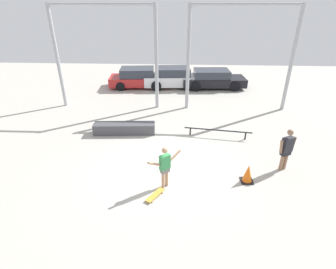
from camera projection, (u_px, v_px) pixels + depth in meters
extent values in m
plane|color=#B2ADA3|center=(166.00, 168.00, 9.97)|extent=(36.00, 36.00, 0.00)
cylinder|color=tan|center=(163.00, 178.00, 8.78)|extent=(0.11, 0.11, 0.72)
cylinder|color=tan|center=(167.00, 177.00, 8.86)|extent=(0.11, 0.11, 0.72)
cube|color=slate|center=(165.00, 170.00, 8.68)|extent=(0.34, 0.32, 0.16)
cube|color=#338C4C|center=(165.00, 162.00, 8.54)|extent=(0.39, 0.36, 0.52)
sphere|color=tan|center=(165.00, 150.00, 8.33)|extent=(0.20, 0.20, 0.20)
cylinder|color=tan|center=(154.00, 164.00, 8.27)|extent=(0.40, 0.35, 0.31)
cylinder|color=tan|center=(175.00, 155.00, 8.72)|extent=(0.40, 0.35, 0.31)
cube|color=gold|center=(155.00, 195.00, 8.48)|extent=(0.60, 0.79, 0.01)
cylinder|color=silver|center=(158.00, 190.00, 8.75)|extent=(0.06, 0.06, 0.05)
cylinder|color=silver|center=(163.00, 192.00, 8.64)|extent=(0.06, 0.06, 0.05)
cylinder|color=silver|center=(147.00, 199.00, 8.36)|extent=(0.06, 0.06, 0.05)
cylinder|color=silver|center=(153.00, 202.00, 8.24)|extent=(0.06, 0.06, 0.05)
cube|color=#47474C|center=(124.00, 128.00, 12.46)|extent=(2.91, 0.81, 0.50)
cylinder|color=black|center=(218.00, 130.00, 12.05)|extent=(3.06, 0.48, 0.06)
cylinder|color=black|center=(190.00, 131.00, 12.34)|extent=(0.07, 0.07, 0.35)
cylinder|color=black|center=(245.00, 136.00, 11.92)|extent=(0.07, 0.07, 0.35)
cylinder|color=#A5A8AD|center=(57.00, 58.00, 14.62)|extent=(0.20, 0.20, 5.59)
cylinder|color=#A5A8AD|center=(156.00, 59.00, 14.37)|extent=(0.20, 0.20, 5.59)
cylinder|color=#A5A8AD|center=(101.00, 4.00, 13.26)|extent=(5.56, 0.16, 0.16)
cylinder|color=#A5A8AD|center=(188.00, 60.00, 14.29)|extent=(0.20, 0.20, 5.59)
cylinder|color=#A5A8AD|center=(292.00, 61.00, 14.04)|extent=(0.20, 0.20, 5.59)
cylinder|color=#A5A8AD|center=(246.00, 4.00, 12.93)|extent=(5.56, 0.16, 0.16)
cube|color=red|center=(140.00, 80.00, 19.10)|extent=(4.46, 2.23, 0.62)
cube|color=#2D333D|center=(137.00, 72.00, 18.82)|extent=(2.52, 1.91, 0.58)
cylinder|color=black|center=(158.00, 79.00, 20.03)|extent=(0.62, 0.27, 0.60)
cylinder|color=black|center=(159.00, 86.00, 18.42)|extent=(0.62, 0.27, 0.60)
cylinder|color=black|center=(123.00, 80.00, 19.93)|extent=(0.62, 0.27, 0.60)
cylinder|color=black|center=(120.00, 86.00, 18.33)|extent=(0.62, 0.27, 0.60)
cube|color=white|center=(175.00, 80.00, 19.03)|extent=(4.55, 2.18, 0.69)
cube|color=#2D333D|center=(173.00, 71.00, 18.74)|extent=(2.56, 1.87, 0.54)
cylinder|color=black|center=(192.00, 79.00, 19.94)|extent=(0.72, 0.28, 0.70)
cylinder|color=black|center=(195.00, 86.00, 18.37)|extent=(0.72, 0.28, 0.70)
cylinder|color=black|center=(156.00, 79.00, 19.85)|extent=(0.72, 0.28, 0.70)
cylinder|color=black|center=(156.00, 86.00, 18.28)|extent=(0.72, 0.28, 0.70)
cube|color=black|center=(213.00, 81.00, 18.94)|extent=(4.56, 2.10, 0.56)
cube|color=#2D333D|center=(212.00, 74.00, 18.69)|extent=(2.55, 1.83, 0.54)
cylinder|color=black|center=(230.00, 79.00, 19.81)|extent=(0.70, 0.26, 0.69)
cylinder|color=black|center=(235.00, 86.00, 18.21)|extent=(0.70, 0.26, 0.69)
cylinder|color=black|center=(193.00, 80.00, 19.78)|extent=(0.70, 0.26, 0.69)
cylinder|color=black|center=(196.00, 86.00, 18.19)|extent=(0.70, 0.26, 0.69)
cylinder|color=#8C664C|center=(286.00, 160.00, 9.76)|extent=(0.13, 0.13, 0.78)
cylinder|color=#8C664C|center=(282.00, 161.00, 9.69)|extent=(0.13, 0.13, 0.78)
cube|color=black|center=(286.00, 153.00, 9.58)|extent=(0.43, 0.36, 0.17)
cube|color=#26262D|center=(288.00, 144.00, 9.42)|extent=(0.49, 0.40, 0.56)
sphere|color=#8C664C|center=(290.00, 132.00, 9.20)|extent=(0.21, 0.21, 0.21)
cylinder|color=#8C664C|center=(293.00, 143.00, 9.55)|extent=(0.20, 0.17, 0.53)
cylinder|color=#8C664C|center=(281.00, 147.00, 9.31)|extent=(0.20, 0.17, 0.53)
cube|color=black|center=(247.00, 181.00, 9.22)|extent=(0.43, 0.43, 0.03)
cone|color=orange|center=(248.00, 173.00, 9.07)|extent=(0.34, 0.34, 0.64)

